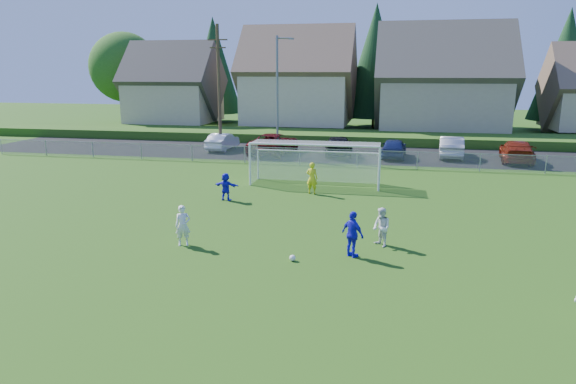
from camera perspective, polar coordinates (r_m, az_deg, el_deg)
name	(u,v)px	position (r m, az deg, el deg)	size (l,w,h in m)	color
ground	(232,303)	(15.06, -6.21, -12.18)	(160.00, 160.00, 0.00)	#193D0C
asphalt_lot	(337,154)	(41.15, 5.43, 4.28)	(60.00, 60.00, 0.00)	black
grass_embankment	(345,137)	(48.48, 6.40, 6.10)	(70.00, 6.00, 0.80)	#1E420F
soccer_ball	(292,258)	(17.99, 0.50, -7.34)	(0.22, 0.22, 0.22)	white
player_white_a	(183,226)	(19.75, -11.60, -3.67)	(0.57, 0.37, 1.55)	white
player_white_b	(382,227)	(19.57, 10.35, -3.88)	(0.72, 0.56, 1.49)	white
player_blue_a	(353,234)	(18.30, 7.21, -4.69)	(0.98, 0.41, 1.67)	#1C16D3
player_blue_b	(226,187)	(26.26, -6.92, 0.60)	(1.31, 0.42, 1.42)	#1C16D3
goalkeeper	(312,178)	(27.45, 2.69, 1.55)	(0.63, 0.41, 1.72)	yellow
car_b	(223,142)	(43.14, -7.28, 5.59)	(1.49, 4.27, 1.41)	white
car_c	(274,144)	(40.70, -1.59, 5.40)	(2.73, 5.92, 1.65)	#54090D
car_d	(338,146)	(40.24, 5.61, 5.14)	(2.09, 5.15, 1.49)	black
car_e	(394,148)	(39.74, 11.67, 4.82)	(1.76, 4.38, 1.49)	navy
car_f	(451,147)	(41.05, 17.68, 4.81)	(1.70, 4.87, 1.61)	#B3B3B3
car_g	(517,151)	(40.63, 24.09, 4.16)	(2.19, 5.40, 1.57)	maroon
soccer_goal	(316,157)	(29.67, 3.10, 3.96)	(7.42, 1.90, 2.50)	white
chainlink_fence	(328,157)	(35.65, 4.49, 3.90)	(52.06, 0.06, 1.20)	gray
streetlight	(278,92)	(39.90, -1.13, 11.03)	(1.38, 0.18, 9.00)	slate
utility_pole	(219,87)	(42.23, -7.68, 11.46)	(1.60, 0.26, 10.00)	#473321
houses_row	(373,62)	(55.43, 9.41, 14.10)	(53.90, 11.45, 13.27)	tan
tree_row	(367,66)	(61.73, 8.75, 13.63)	(65.98, 12.36, 13.80)	#382616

